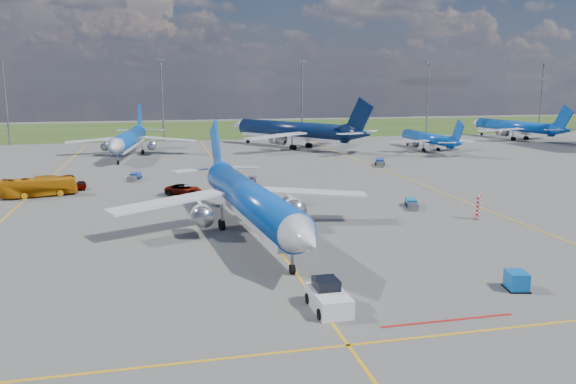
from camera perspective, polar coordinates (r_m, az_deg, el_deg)
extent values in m
plane|color=#525250|center=(54.85, -0.69, -6.21)|extent=(400.00, 400.00, 0.00)
cube|color=#2D4719|center=(202.15, -9.76, 6.32)|extent=(400.00, 80.00, 0.01)
cube|color=gold|center=(83.55, -5.03, -0.20)|extent=(0.25, 160.00, 0.02)
cube|color=gold|center=(36.89, 6.13, -15.22)|extent=(60.00, 0.25, 0.02)
cube|color=gold|center=(94.57, -24.23, 0.18)|extent=(0.25, 120.00, 0.02)
cube|color=gold|center=(101.32, 11.21, 1.63)|extent=(0.25, 120.00, 0.02)
cube|color=#A5140F|center=(41.59, 15.94, -12.45)|extent=(10.00, 0.25, 0.02)
cylinder|color=slate|center=(165.92, -26.73, 8.10)|extent=(0.50, 0.50, 22.00)
cube|color=slate|center=(165.95, -27.08, 11.99)|extent=(2.20, 0.50, 0.80)
cylinder|color=slate|center=(161.28, -12.65, 8.95)|extent=(0.50, 0.50, 22.00)
cube|color=slate|center=(161.31, -12.82, 12.96)|extent=(2.20, 0.50, 0.80)
cylinder|color=slate|center=(166.42, 1.43, 9.27)|extent=(0.50, 0.50, 22.00)
cube|color=slate|center=(166.44, 1.45, 13.16)|extent=(2.20, 0.50, 0.80)
cylinder|color=slate|center=(180.49, 14.00, 9.09)|extent=(0.50, 0.50, 22.00)
cube|color=slate|center=(180.51, 14.17, 12.68)|extent=(2.20, 0.50, 0.80)
cylinder|color=slate|center=(201.64, 24.32, 8.63)|extent=(0.50, 0.50, 22.00)
cube|color=slate|center=(201.65, 24.58, 11.83)|extent=(2.20, 0.50, 0.80)
cylinder|color=red|center=(71.37, 18.73, -1.48)|extent=(0.50, 0.50, 3.00)
cube|color=silver|center=(41.70, 4.15, -10.94)|extent=(2.47, 4.57, 1.40)
cube|color=black|center=(41.92, 3.89, -9.39)|extent=(1.76, 1.97, 0.97)
cube|color=slate|center=(44.21, 3.00, -9.76)|extent=(0.33, 2.59, 0.21)
cube|color=#0C58B3|center=(48.93, 22.20, -8.33)|extent=(1.83, 2.12, 1.48)
imported|color=#C4740B|center=(88.81, -24.00, 0.49)|extent=(10.65, 4.91, 2.89)
imported|color=#999999|center=(92.67, -20.32, 0.66)|extent=(1.64, 3.77, 1.26)
imported|color=#999999|center=(84.20, -10.58, 0.25)|extent=(5.83, 3.73, 1.50)
imported|color=#999999|center=(91.04, -4.25, 1.12)|extent=(3.96, 4.15, 1.18)
cube|color=#1C6EAA|center=(76.85, 12.40, -1.03)|extent=(1.97, 2.68, 1.02)
cube|color=slate|center=(74.54, 12.63, -1.49)|extent=(1.62, 2.10, 0.83)
cube|color=#193B99|center=(99.58, -15.22, 1.59)|extent=(1.86, 2.75, 1.07)
cube|color=slate|center=(97.19, -15.58, 1.29)|extent=(1.55, 2.14, 0.87)
cube|color=#1B3AA5|center=(113.91, 9.31, 3.03)|extent=(2.45, 3.24, 1.22)
cube|color=slate|center=(111.08, 9.35, 2.77)|extent=(2.01, 2.54, 1.00)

